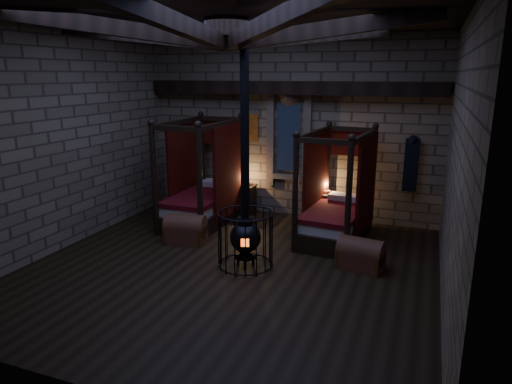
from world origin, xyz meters
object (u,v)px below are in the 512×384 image
(trunk_right, at_px, (361,255))
(stove, at_px, (245,234))
(trunk_left, at_px, (186,230))
(bed_right, at_px, (336,213))
(bed_left, at_px, (204,198))

(trunk_right, distance_m, stove, 2.08)
(stove, bearing_deg, trunk_left, 136.15)
(bed_right, xyz_separation_m, stove, (-1.22, -2.03, 0.06))
(bed_left, bearing_deg, stove, -46.95)
(bed_left, bearing_deg, trunk_left, -78.65)
(bed_left, relative_size, stove, 0.58)
(trunk_right, xyz_separation_m, stove, (-1.94, -0.64, 0.36))
(bed_right, relative_size, trunk_right, 2.62)
(bed_right, bearing_deg, bed_left, -175.13)
(bed_right, height_order, stove, stove)
(stove, bearing_deg, trunk_right, -2.11)
(bed_left, xyz_separation_m, bed_right, (3.09, 0.01, -0.03))
(bed_left, distance_m, bed_right, 3.09)
(trunk_right, bearing_deg, stove, -151.66)
(bed_right, bearing_deg, trunk_left, -150.03)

